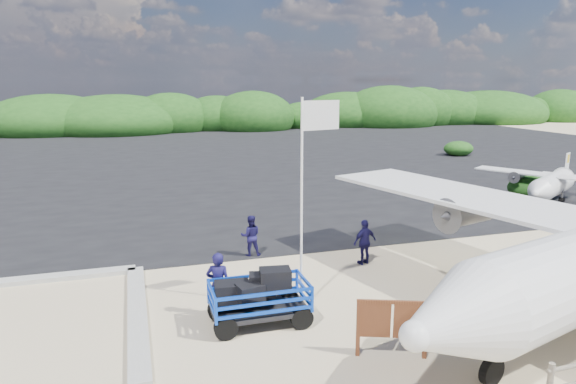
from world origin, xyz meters
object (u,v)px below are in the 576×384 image
crew_a (218,285)px  aircraft_large (375,166)px  crew_c (365,242)px  signboard (390,356)px  baggage_cart (260,324)px  flagpole (301,308)px  aircraft_small (94,157)px  crew_b (251,236)px

crew_a → aircraft_large: size_ratio=0.10×
crew_a → crew_c: size_ratio=1.13×
signboard → crew_c: 6.19m
baggage_cart → flagpole: 1.46m
signboard → aircraft_small: aircraft_small is taller
signboard → crew_c: crew_c is taller
crew_c → aircraft_large: (9.76, 18.85, -0.79)m
crew_b → aircraft_large: (13.34, 16.88, -0.76)m
baggage_cart → crew_b: 5.45m
flagpole → signboard: (1.17, -3.04, 0.00)m
flagpole → crew_b: flagpole is taller
flagpole → crew_a: flagpole is taller
signboard → baggage_cart: bearing=157.0°
crew_b → crew_a: bearing=76.3°
crew_a → aircraft_small: bearing=-60.5°
aircraft_large → crew_c: bearing=46.3°
flagpole → aircraft_small: bearing=102.7°
crew_a → crew_b: (1.91, 4.50, -0.14)m
flagpole → aircraft_small: size_ratio=0.91×
crew_b → crew_c: size_ratio=0.95×
baggage_cart → crew_a: 1.52m
aircraft_small → crew_c: bearing=78.4°
baggage_cart → aircraft_large: (14.33, 22.18, 0.00)m
crew_c → flagpole: bearing=26.8°
baggage_cart → signboard: 3.50m
crew_c → aircraft_large: bearing=-131.0°
signboard → aircraft_small: (-8.43, 35.28, 0.00)m
signboard → crew_b: crew_b is taller
crew_a → aircraft_small: size_ratio=0.28×
signboard → aircraft_large: bearing=85.6°
flagpole → crew_c: size_ratio=3.68×
signboard → aircraft_large: 27.32m
flagpole → crew_c: (3.23, 2.74, 0.79)m
signboard → crew_b: size_ratio=1.14×
aircraft_large → baggage_cart: bearing=40.8°
aircraft_large → crew_b: bearing=35.4°
signboard → aircraft_small: bearing=124.7°
signboard → crew_b: 7.93m
flagpole → aircraft_large: (12.99, 21.59, 0.00)m
crew_c → aircraft_small: crew_c is taller
crew_b → aircraft_small: crew_b is taller
crew_b → crew_c: (3.58, -1.96, 0.04)m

